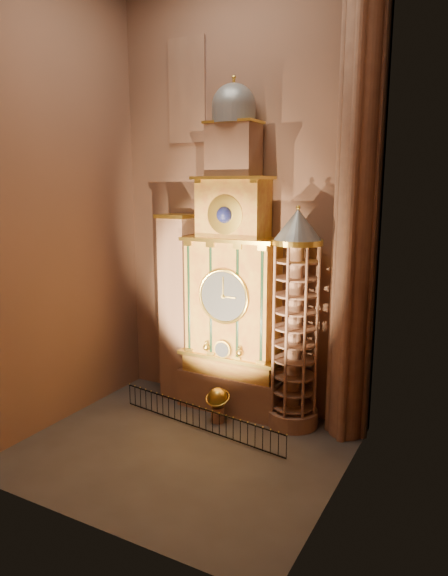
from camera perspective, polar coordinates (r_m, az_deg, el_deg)
The scene contains 11 objects.
floor at distance 24.35m, azimuth -4.70°, elevation -17.40°, with size 14.00×14.00×0.00m, color #383330.
wall_back at distance 26.58m, azimuth 2.05°, elevation 9.84°, with size 22.00×22.00×0.00m, color #8B5F4A.
wall_left at distance 25.89m, azimuth -18.41°, elevation 9.24°, with size 22.00×22.00×0.00m, color #8B5F4A.
wall_right at distance 18.47m, azimuth 13.51°, elevation 8.88°, with size 22.00×22.00×0.00m, color #8B5F4A.
astronomical_clock at distance 26.14m, azimuth 0.98°, elevation 0.27°, with size 5.60×2.41×16.70m.
portrait_tower at distance 28.16m, azimuth -5.18°, elevation -2.15°, with size 1.80×1.60×10.20m.
stair_turret at distance 24.84m, azimuth 7.90°, elevation -3.76°, with size 2.50×2.50×10.80m.
gothic_pier at distance 23.54m, azimuth 14.56°, elevation 9.29°, with size 2.04×2.04×22.00m.
stained_glass_window at distance 28.47m, azimuth -4.14°, elevation 21.03°, with size 2.20×0.14×5.20m.
celestial_globe at distance 26.27m, azimuth -0.71°, elevation -12.51°, with size 1.24×1.17×1.79m.
iron_railing at distance 25.69m, azimuth -2.75°, elevation -14.24°, with size 9.56×1.40×1.12m.
Camera 1 is at (11.75, -17.84, 11.69)m, focal length 32.00 mm.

